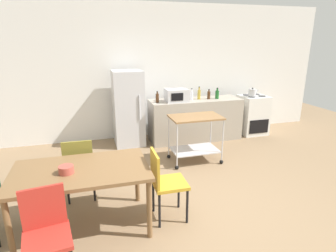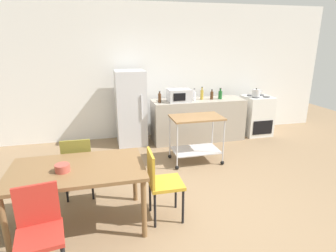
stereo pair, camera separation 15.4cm
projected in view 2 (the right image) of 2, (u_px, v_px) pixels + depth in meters
ground_plane at (199, 210)px, 3.66m from camera, size 12.00×12.00×0.00m
back_wall at (152, 72)px, 6.20m from camera, size 8.40×0.12×2.90m
kitchen_counter at (198, 120)px, 6.14m from camera, size 2.00×0.64×0.90m
dining_table at (78, 174)px, 3.17m from camera, size 1.50×0.90×0.75m
chair_red at (39, 228)px, 2.50m from camera, size 0.46×0.46×0.89m
chair_olive at (78, 163)px, 3.82m from camera, size 0.41×0.41×0.89m
chair_mustard at (161, 180)px, 3.35m from camera, size 0.40×0.40×0.89m
stove_oven at (256, 115)px, 6.49m from camera, size 0.60×0.61×0.92m
refrigerator at (131, 108)px, 5.81m from camera, size 0.60×0.63×1.55m
kitchen_cart at (196, 132)px, 4.96m from camera, size 0.91×0.57×0.85m
bottle_hot_sauce at (160, 98)px, 5.72m from camera, size 0.07×0.07×0.23m
microwave at (179, 95)px, 5.79m from camera, size 0.46×0.35×0.26m
bottle_sesame_oil at (194, 96)px, 5.93m from camera, size 0.07×0.07×0.25m
bottle_olive_oil at (202, 94)px, 6.01m from camera, size 0.07×0.07×0.27m
bottle_vinegar at (212, 95)px, 6.03m from camera, size 0.07×0.07×0.22m
bottle_wine at (220, 95)px, 6.06m from camera, size 0.08×0.08×0.24m
fruit_bowl at (62, 168)px, 3.04m from camera, size 0.16×0.16×0.09m
kettle at (256, 93)px, 6.21m from camera, size 0.24×0.17×0.19m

